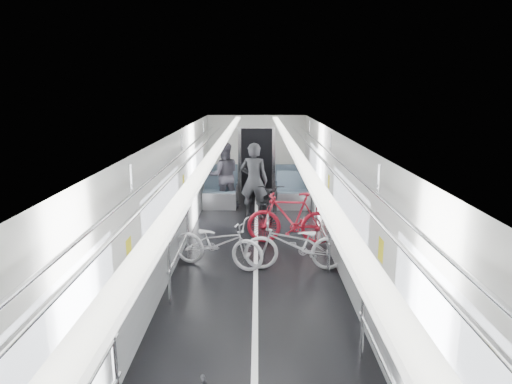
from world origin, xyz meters
TOP-DOWN VIEW (x-y plane):
  - car_shell at (0.00, 1.78)m, footprint 3.02×14.01m
  - bike_left_far at (-0.69, 0.81)m, footprint 1.86×1.16m
  - bike_right_mid at (0.70, 0.68)m, footprint 1.83×0.66m
  - bike_right_far at (0.73, 2.11)m, footprint 1.88×0.68m
  - bike_aisle at (0.34, 3.99)m, footprint 0.66×1.81m
  - person_standing at (-0.06, 4.09)m, footprint 0.77×0.59m
  - person_seated at (-0.89, 5.09)m, footprint 0.98×0.83m

SIDE VIEW (x-z plane):
  - bike_left_far at x=-0.69m, z-range 0.00..0.92m
  - bike_aisle at x=0.34m, z-range 0.00..0.94m
  - bike_right_mid at x=0.70m, z-range 0.00..0.96m
  - bike_right_far at x=0.73m, z-range 0.00..1.10m
  - person_seated at x=-0.89m, z-range 0.00..1.79m
  - person_standing at x=-0.06m, z-range 0.00..1.90m
  - car_shell at x=0.00m, z-range -0.08..2.33m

